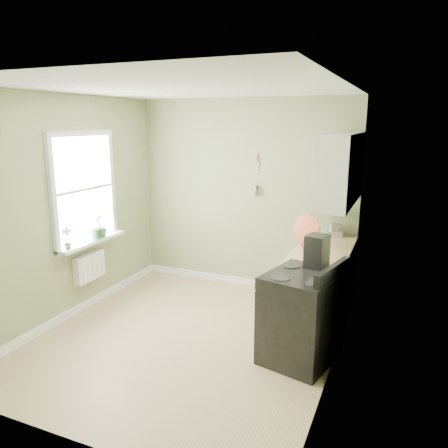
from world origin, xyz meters
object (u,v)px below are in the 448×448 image
at_px(stand_mixer, 336,223).
at_px(kettle, 312,238).
at_px(coffee_maker, 317,253).
at_px(stove, 301,316).

distance_m(stand_mixer, kettle, 0.64).
bearing_deg(coffee_maker, kettle, 104.42).
bearing_deg(coffee_maker, stand_mixer, 91.47).
xyz_separation_m(stove, coffee_maker, (0.07, 0.25, 0.61)).
distance_m(stove, stand_mixer, 1.80).
distance_m(stove, coffee_maker, 0.66).
relative_size(stand_mixer, kettle, 2.25).
height_order(stove, stand_mixer, stand_mixer).
relative_size(stove, coffee_maker, 3.00).
bearing_deg(stand_mixer, stove, -91.26).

